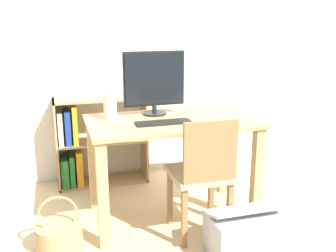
{
  "coord_description": "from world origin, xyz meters",
  "views": [
    {
      "loc": [
        -0.81,
        -2.63,
        1.47
      ],
      "look_at": [
        0.0,
        0.1,
        0.69
      ],
      "focal_mm": 42.0,
      "sensor_mm": 36.0,
      "label": 1
    }
  ],
  "objects": [
    {
      "name": "vase",
      "position": [
        -0.42,
        0.13,
        0.87
      ],
      "size": [
        0.09,
        0.09,
        0.23
      ],
      "color": "silver",
      "rests_on": "desk"
    },
    {
      "name": "chair",
      "position": [
        0.11,
        -0.34,
        0.48
      ],
      "size": [
        0.4,
        0.4,
        0.86
      ],
      "rotation": [
        0.0,
        0.0,
        -0.08
      ],
      "color": "#9E937F",
      "rests_on": "ground_plane"
    },
    {
      "name": "monitor",
      "position": [
        -0.08,
        0.18,
        1.02
      ],
      "size": [
        0.47,
        0.18,
        0.48
      ],
      "color": "#232326",
      "rests_on": "desk"
    },
    {
      "name": "bookshelf",
      "position": [
        -0.56,
        0.79,
        0.37
      ],
      "size": [
        0.8,
        0.28,
        0.8
      ],
      "color": "tan",
      "rests_on": "ground_plane"
    },
    {
      "name": "wall_back",
      "position": [
        0.0,
        0.96,
        1.3
      ],
      "size": [
        8.0,
        0.05,
        2.6
      ],
      "color": "silver",
      "rests_on": "ground_plane"
    },
    {
      "name": "ground_plane",
      "position": [
        0.0,
        0.0,
        0.0
      ],
      "size": [
        10.0,
        10.0,
        0.0
      ],
      "primitive_type": "plane",
      "color": "#CCB284"
    },
    {
      "name": "desk",
      "position": [
        0.0,
        0.0,
        0.61
      ],
      "size": [
        1.22,
        0.69,
        0.76
      ],
      "color": "tan",
      "rests_on": "ground_plane"
    },
    {
      "name": "keyboard",
      "position": [
        -0.09,
        -0.1,
        0.77
      ],
      "size": [
        0.39,
        0.11,
        0.02
      ],
      "color": "black",
      "rests_on": "desk"
    },
    {
      "name": "basket",
      "position": [
        -0.84,
        -0.24,
        0.1
      ],
      "size": [
        0.3,
        0.3,
        0.38
      ],
      "color": "tan",
      "rests_on": "ground_plane"
    },
    {
      "name": "storage_box",
      "position": [
        0.3,
        -0.62,
        0.14
      ],
      "size": [
        0.48,
        0.36,
        0.34
      ],
      "color": "#B2B2B7",
      "rests_on": "ground_plane"
    }
  ]
}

